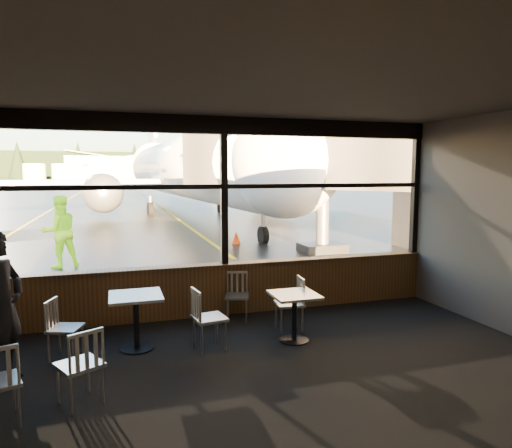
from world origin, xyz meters
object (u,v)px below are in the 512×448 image
jet_bridge (295,183)px  cone_nose (236,238)px  airliner (189,125)px  ground_crew (60,231)px  cafe_table_mid (136,322)px  cafe_table_near (294,318)px  chair_near_e (289,304)px  passenger (1,307)px  chair_near_w (209,319)px  chair_near_n (237,297)px  chair_mid_s (80,366)px  chair_mid_w (65,329)px

jet_bridge → cone_nose: bearing=118.8°
airliner → ground_crew: 15.83m
cafe_table_mid → cafe_table_near: bearing=-9.6°
chair_near_e → passenger: size_ratio=0.47×
chair_near_w → chair_near_n: bearing=139.6°
chair_near_e → cone_nose: chair_near_e is taller
jet_bridge → cafe_table_mid: bearing=-127.6°
cone_nose → chair_mid_s: bearing=-113.4°
chair_mid_s → cone_nose: bearing=38.8°
airliner → chair_near_e: size_ratio=39.40×
cafe_table_near → ground_crew: bearing=119.6°
chair_near_w → chair_near_e: bearing=96.9°
airliner → chair_near_w: 21.75m
chair_near_n → cone_nose: 8.55m
passenger → ground_crew: bearing=27.9°
chair_mid_s → chair_mid_w: 1.42m
chair_near_w → chair_near_n: size_ratio=1.10×
jet_bridge → passenger: 10.06m
cafe_table_mid → chair_mid_s: size_ratio=0.91×
chair_mid_s → ground_crew: (-0.99, 8.01, 0.53)m
chair_mid_s → ground_crew: bearing=69.3°
jet_bridge → chair_near_e: size_ratio=11.44×
airliner → chair_mid_s: 23.12m
cafe_table_near → ground_crew: 8.02m
chair_near_e → passenger: 4.05m
chair_near_e → chair_mid_w: size_ratio=1.05×
airliner → chair_near_w: (-3.14, -20.96, -4.87)m
airliner → cafe_table_near: size_ratio=47.20×
chair_mid_s → chair_mid_w: chair_mid_s is taller
cafe_table_near → passenger: (-3.88, -0.19, 0.57)m
airliner → chair_mid_s: airliner is taller
chair_near_e → chair_near_w: 1.43m
airliner → chair_near_w: size_ratio=38.00×
chair_near_e → chair_near_n: bearing=45.6°
chair_near_w → chair_mid_s: 2.01m
airliner → cafe_table_mid: bearing=-105.1°
chair_near_e → chair_mid_s: size_ratio=0.99×
jet_bridge → ground_crew: bearing=-178.5°
cafe_table_mid → cone_nose: (3.90, 9.11, -0.18)m
cafe_table_near → cafe_table_mid: (-2.28, 0.39, 0.03)m
chair_mid_s → chair_mid_w: (-0.27, 1.39, -0.03)m
cafe_table_near → chair_mid_s: chair_mid_s is taller
chair_mid_w → cone_nose: chair_mid_w is taller
cafe_table_mid → passenger: 1.77m
chair_near_w → jet_bridge: bearing=140.6°
cafe_table_mid → chair_near_n: 1.92m
chair_near_n → chair_mid_w: 2.81m
airliner → chair_mid_s: bearing=-106.0°
chair_near_n → ground_crew: 6.67m
jet_bridge → chair_near_n: size_ratio=12.16×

